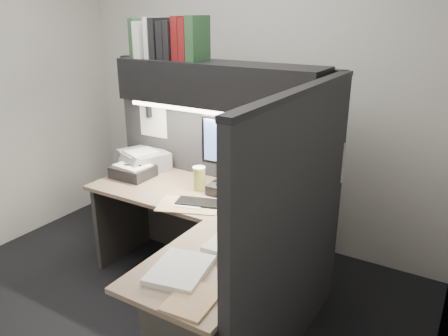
% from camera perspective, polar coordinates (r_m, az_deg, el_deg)
% --- Properties ---
extents(floor, '(3.50, 3.50, 0.00)m').
position_cam_1_polar(floor, '(3.22, -10.25, -18.45)').
color(floor, black).
rests_on(floor, ground).
extents(wall_back, '(3.50, 0.04, 2.70)m').
position_cam_1_polar(wall_back, '(3.83, 3.56, 10.30)').
color(wall_back, beige).
rests_on(wall_back, floor).
extents(partition_back, '(1.90, 0.06, 1.60)m').
position_cam_1_polar(partition_back, '(3.47, -0.59, -0.05)').
color(partition_back, black).
rests_on(partition_back, floor).
extents(partition_right, '(0.06, 1.50, 1.60)m').
position_cam_1_polar(partition_right, '(2.47, 9.15, -9.00)').
color(partition_right, black).
rests_on(partition_right, floor).
extents(desk, '(1.70, 1.53, 0.73)m').
position_cam_1_polar(desk, '(2.74, -3.92, -14.32)').
color(desk, '#846D54').
rests_on(desk, floor).
extents(overhead_shelf, '(1.55, 0.34, 0.30)m').
position_cam_1_polar(overhead_shelf, '(3.10, -0.91, 10.92)').
color(overhead_shelf, black).
rests_on(overhead_shelf, partition_back).
extents(task_light_tube, '(1.32, 0.04, 0.04)m').
position_cam_1_polar(task_light_tube, '(3.02, -2.31, 7.37)').
color(task_light_tube, white).
rests_on(task_light_tube, overhead_shelf).
extents(monitor, '(0.52, 0.25, 0.56)m').
position_cam_1_polar(monitor, '(3.07, 1.52, 0.31)').
color(monitor, black).
rests_on(monitor, desk).
extents(keyboard, '(0.44, 0.26, 0.02)m').
position_cam_1_polar(keyboard, '(2.99, -2.27, -4.64)').
color(keyboard, black).
rests_on(keyboard, desk).
extents(mousepad, '(0.23, 0.21, 0.00)m').
position_cam_1_polar(mousepad, '(2.89, 3.64, -5.81)').
color(mousepad, navy).
rests_on(mousepad, desk).
extents(mouse, '(0.09, 0.12, 0.04)m').
position_cam_1_polar(mouse, '(2.88, 3.47, -5.34)').
color(mouse, black).
rests_on(mouse, mousepad).
extents(telephone, '(0.21, 0.22, 0.08)m').
position_cam_1_polar(telephone, '(2.99, 8.37, -4.23)').
color(telephone, beige).
rests_on(telephone, desk).
extents(coffee_cup, '(0.10, 0.10, 0.17)m').
position_cam_1_polar(coffee_cup, '(3.22, -3.25, -1.43)').
color(coffee_cup, '#C5BC4F').
rests_on(coffee_cup, desk).
extents(printer, '(0.47, 0.43, 0.15)m').
position_cam_1_polar(printer, '(3.72, -10.38, 1.05)').
color(printer, gray).
rests_on(printer, desk).
extents(notebook_stack, '(0.31, 0.26, 0.09)m').
position_cam_1_polar(notebook_stack, '(3.55, -11.80, -0.45)').
color(notebook_stack, black).
rests_on(notebook_stack, desk).
extents(open_folder, '(0.48, 0.40, 0.01)m').
position_cam_1_polar(open_folder, '(2.99, -4.61, -4.82)').
color(open_folder, tan).
rests_on(open_folder, desk).
extents(paper_stack_a, '(0.25, 0.21, 0.05)m').
position_cam_1_polar(paper_stack_a, '(2.44, 0.50, -10.37)').
color(paper_stack_a, white).
rests_on(paper_stack_a, desk).
extents(paper_stack_b, '(0.33, 0.38, 0.03)m').
position_cam_1_polar(paper_stack_b, '(2.27, -5.76, -13.12)').
color(paper_stack_b, white).
rests_on(paper_stack_b, desk).
extents(manila_stack, '(0.23, 0.28, 0.01)m').
position_cam_1_polar(manila_stack, '(2.08, -4.15, -16.82)').
color(manila_stack, tan).
rests_on(manila_stack, desk).
extents(binder_row, '(0.58, 0.25, 0.30)m').
position_cam_1_polar(binder_row, '(3.30, -7.08, 16.41)').
color(binder_row, '#264C2B').
rests_on(binder_row, overhead_shelf).
extents(pinned_papers, '(1.76, 1.31, 0.51)m').
position_cam_1_polar(pinned_papers, '(2.90, 2.12, 1.20)').
color(pinned_papers, white).
rests_on(pinned_papers, partition_back).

